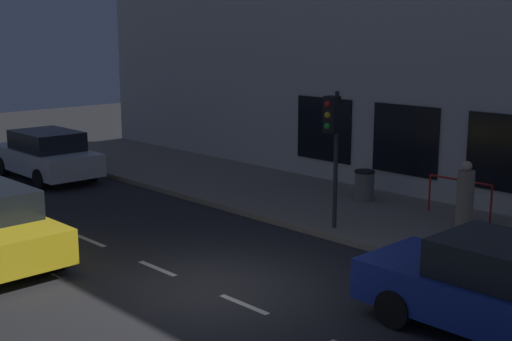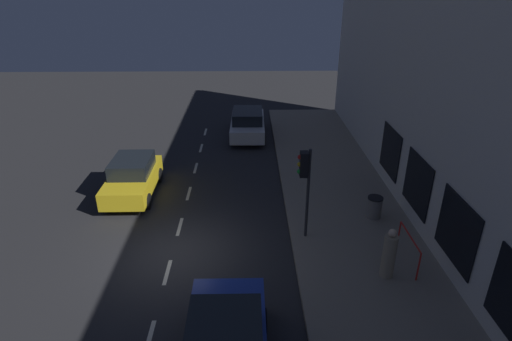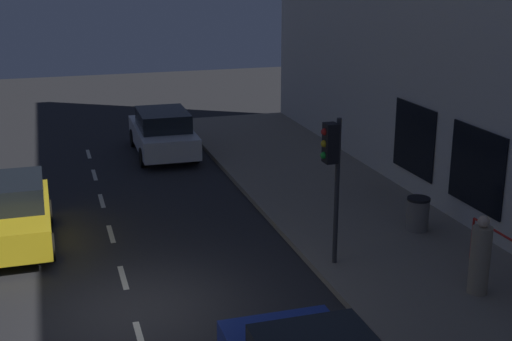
{
  "view_description": "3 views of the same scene",
  "coord_description": "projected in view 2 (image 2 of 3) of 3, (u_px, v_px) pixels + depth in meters",
  "views": [
    {
      "loc": [
        -7.8,
        -9.46,
        4.76
      ],
      "look_at": [
        2.36,
        1.16,
        1.77
      ],
      "focal_mm": 48.55,
      "sensor_mm": 36.0,
      "label": 1
    },
    {
      "loc": [
        2.54,
        -11.33,
        8.23
      ],
      "look_at": [
        2.83,
        3.1,
        1.55
      ],
      "focal_mm": 28.97,
      "sensor_mm": 36.0,
      "label": 2
    },
    {
      "loc": [
        -1.24,
        -12.21,
        6.49
      ],
      "look_at": [
        2.84,
        1.15,
        2.28
      ],
      "focal_mm": 48.81,
      "sensor_mm": 36.0,
      "label": 3
    }
  ],
  "objects": [
    {
      "name": "trash_bin",
      "position": [
        374.0,
        207.0,
        15.32
      ],
      "size": [
        0.56,
        0.56,
        0.83
      ],
      "color": "slate",
      "rests_on": "sidewalk"
    },
    {
      "name": "parked_car_2",
      "position": [
        248.0,
        123.0,
        23.55
      ],
      "size": [
        2.02,
        4.44,
        1.58
      ],
      "rotation": [
        0.0,
        0.0,
        -0.01
      ],
      "color": "silver",
      "rests_on": "ground"
    },
    {
      "name": "ground_plane",
      "position": [
        173.0,
        253.0,
        13.69
      ],
      "size": [
        60.0,
        60.0,
        0.0
      ],
      "primitive_type": "plane",
      "color": "#28282B"
    },
    {
      "name": "pedestrian_0",
      "position": [
        389.0,
        255.0,
        12.11
      ],
      "size": [
        0.56,
        0.56,
        1.63
      ],
      "rotation": [
        0.0,
        0.0,
        2.24
      ],
      "color": "gray",
      "rests_on": "sidewalk"
    },
    {
      "name": "sidewalk",
      "position": [
        360.0,
        249.0,
        13.77
      ],
      "size": [
        4.5,
        32.0,
        0.15
      ],
      "color": "gray",
      "rests_on": "ground"
    },
    {
      "name": "lane_centre_line",
      "position": [
        167.0,
        272.0,
        12.78
      ],
      "size": [
        0.12,
        27.2,
        0.01
      ],
      "color": "beige",
      "rests_on": "ground"
    },
    {
      "name": "building_facade",
      "position": [
        462.0,
        127.0,
        12.03
      ],
      "size": [
        0.65,
        32.0,
        8.71
      ],
      "color": "beige",
      "rests_on": "ground"
    },
    {
      "name": "red_railing",
      "position": [
        409.0,
        244.0,
        12.71
      ],
      "size": [
        0.05,
        1.76,
        0.97
      ],
      "color": "red",
      "rests_on": "sidewalk"
    },
    {
      "name": "parked_car_1",
      "position": [
        133.0,
        177.0,
        17.13
      ],
      "size": [
        1.85,
        3.87,
        1.58
      ],
      "rotation": [
        0.0,
        0.0,
        3.15
      ],
      "color": "gold",
      "rests_on": "ground"
    },
    {
      "name": "traffic_light",
      "position": [
        305.0,
        174.0,
        13.34
      ],
      "size": [
        0.45,
        0.32,
        3.24
      ],
      "color": "#2D2D30",
      "rests_on": "sidewalk"
    }
  ]
}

